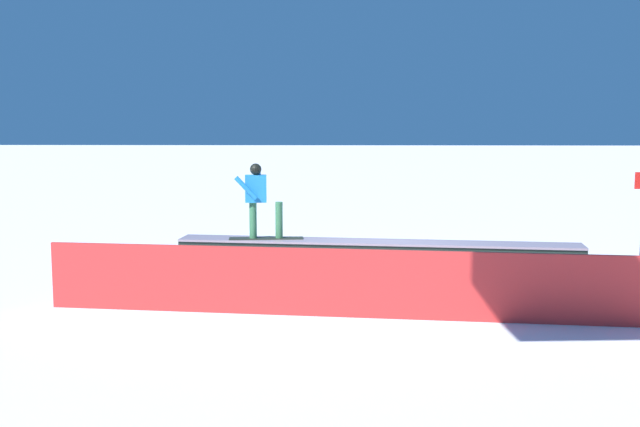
% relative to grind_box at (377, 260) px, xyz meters
% --- Properties ---
extents(ground_plane, '(120.00, 120.00, 0.00)m').
position_rel_grind_box_xyz_m(ground_plane, '(0.00, 0.00, -0.30)').
color(ground_plane, white).
extents(grind_box, '(7.60, 1.50, 0.66)m').
position_rel_grind_box_xyz_m(grind_box, '(0.00, 0.00, 0.00)').
color(grind_box, black).
rests_on(grind_box, ground_plane).
extents(snowboarder, '(1.43, 0.46, 1.44)m').
position_rel_grind_box_xyz_m(snowboarder, '(2.25, -0.23, 1.15)').
color(snowboarder, '#23291E').
rests_on(snowboarder, grind_box).
extents(safety_fence, '(10.48, 1.24, 1.04)m').
position_rel_grind_box_xyz_m(safety_fence, '(0.00, 3.14, 0.22)').
color(safety_fence, red).
rests_on(safety_fence, ground_plane).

